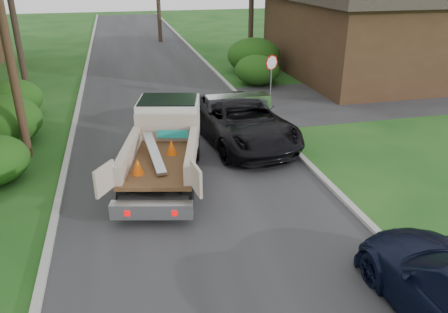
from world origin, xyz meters
TOP-DOWN VIEW (x-y plane):
  - ground at (0.00, 0.00)m, footprint 120.00×120.00m
  - road at (0.00, 10.00)m, footprint 8.00×90.00m
  - side_street at (12.00, 9.00)m, footprint 16.00×7.00m
  - curb_left at (-4.10, 10.00)m, footprint 0.20×90.00m
  - curb_right at (4.10, 10.00)m, footprint 0.20×90.00m
  - stop_sign at (5.20, 9.00)m, footprint 0.71×0.32m
  - utility_pole at (-5.48, 4.98)m, footprint 2.42×1.25m
  - house_right at (13.00, 14.00)m, footprint 9.72×12.96m
  - hedge_left_b at (-6.50, 6.50)m, footprint 2.86×2.86m
  - hedge_left_c at (-6.80, 10.00)m, footprint 2.60×2.60m
  - hedge_right_a at (5.80, 13.00)m, footprint 2.60×2.60m
  - hedge_right_b at (6.50, 16.00)m, footprint 3.38×3.38m
  - flatbed_truck at (-0.70, 2.64)m, footprint 3.65×6.15m
  - black_pickup at (2.40, 4.50)m, footprint 3.69×6.59m

SIDE VIEW (x-z plane):
  - ground at x=0.00m, z-range 0.00..0.00m
  - road at x=0.00m, z-range -0.01..0.01m
  - side_street at x=12.00m, z-range 0.00..0.02m
  - curb_left at x=-4.10m, z-range 0.00..0.12m
  - curb_right at x=4.10m, z-range 0.00..0.12m
  - hedge_left_c at x=-6.80m, z-range 0.00..1.70m
  - hedge_right_a at x=5.80m, z-range 0.00..1.70m
  - black_pickup at x=2.40m, z-range 0.00..1.74m
  - hedge_left_b at x=-6.50m, z-range 0.00..1.87m
  - hedge_right_b at x=6.50m, z-range 0.00..2.21m
  - flatbed_truck at x=-0.70m, z-range 0.10..2.28m
  - stop_sign at x=5.20m, z-range 0.54..3.02m
  - house_right at x=13.00m, z-range 0.06..6.26m
  - utility_pole at x=-5.48m, z-range 0.17..10.17m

